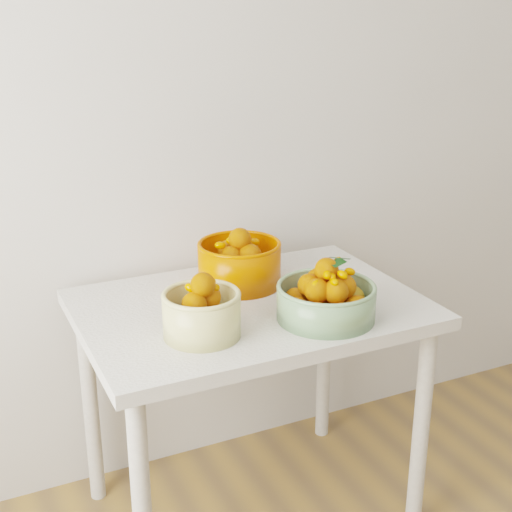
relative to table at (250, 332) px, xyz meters
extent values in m
cube|color=silver|center=(0.16, 0.40, 0.70)|extent=(4.00, 0.04, 2.70)
cube|color=silver|center=(0.00, 0.00, 0.08)|extent=(1.00, 0.70, 0.04)
cylinder|color=silver|center=(0.44, -0.29, -0.30)|extent=(0.05, 0.05, 0.71)
cylinder|color=silver|center=(-0.44, 0.29, -0.30)|extent=(0.05, 0.05, 0.71)
cylinder|color=silver|center=(0.44, 0.29, -0.30)|extent=(0.05, 0.05, 0.71)
cylinder|color=#DCCE86|center=(-0.21, -0.14, 0.15)|extent=(0.25, 0.25, 0.12)
torus|color=#DCCE86|center=(-0.21, -0.14, 0.21)|extent=(0.25, 0.25, 0.01)
sphere|color=#D1660C|center=(-0.16, -0.14, 0.14)|extent=(0.07, 0.07, 0.07)
sphere|color=#D1660C|center=(-0.21, -0.09, 0.14)|extent=(0.07, 0.07, 0.07)
sphere|color=#D1660C|center=(-0.26, -0.15, 0.14)|extent=(0.07, 0.07, 0.07)
sphere|color=#CF5805|center=(-0.21, -0.20, 0.14)|extent=(0.07, 0.07, 0.07)
sphere|color=#CF5805|center=(-0.21, -0.14, 0.14)|extent=(0.07, 0.07, 0.07)
sphere|color=#CF5805|center=(-0.18, -0.13, 0.20)|extent=(0.07, 0.07, 0.07)
sphere|color=#CF5805|center=(-0.23, -0.16, 0.20)|extent=(0.07, 0.07, 0.07)
sphere|color=#CF5805|center=(-0.20, -0.15, 0.24)|extent=(0.07, 0.07, 0.07)
ellipsoid|color=#EA6B00|center=(-0.21, -0.15, 0.22)|extent=(0.04, 0.04, 0.03)
ellipsoid|color=#EA6B00|center=(-0.17, -0.13, 0.24)|extent=(0.04, 0.04, 0.03)
ellipsoid|color=#EA6B00|center=(-0.20, -0.13, 0.25)|extent=(0.04, 0.04, 0.03)
ellipsoid|color=#EA6B00|center=(-0.21, -0.13, 0.24)|extent=(0.04, 0.04, 0.04)
ellipsoid|color=#EA6B00|center=(-0.20, -0.14, 0.22)|extent=(0.04, 0.04, 0.03)
ellipsoid|color=#EA6B00|center=(-0.23, -0.12, 0.23)|extent=(0.04, 0.04, 0.04)
ellipsoid|color=#EA6B00|center=(-0.17, -0.14, 0.23)|extent=(0.04, 0.03, 0.04)
ellipsoid|color=#EA6B00|center=(-0.17, -0.13, 0.22)|extent=(0.04, 0.04, 0.03)
cylinder|color=gray|center=(0.15, -0.19, 0.14)|extent=(0.37, 0.37, 0.10)
torus|color=gray|center=(0.15, -0.19, 0.19)|extent=(0.37, 0.37, 0.01)
sphere|color=#D1660C|center=(0.23, -0.19, 0.14)|extent=(0.07, 0.07, 0.07)
sphere|color=#CF5805|center=(0.21, -0.13, 0.14)|extent=(0.07, 0.07, 0.07)
sphere|color=#CF5805|center=(0.14, -0.10, 0.14)|extent=(0.07, 0.07, 0.07)
sphere|color=#CF5805|center=(0.08, -0.13, 0.14)|extent=(0.07, 0.07, 0.07)
sphere|color=#CF5805|center=(0.06, -0.19, 0.14)|extent=(0.06, 0.06, 0.06)
sphere|color=#CF5805|center=(0.08, -0.25, 0.14)|extent=(0.08, 0.08, 0.08)
sphere|color=#CF5805|center=(0.14, -0.28, 0.14)|extent=(0.07, 0.07, 0.07)
sphere|color=#CF5805|center=(0.20, -0.26, 0.14)|extent=(0.07, 0.07, 0.07)
sphere|color=#CF5805|center=(0.15, -0.19, 0.14)|extent=(0.07, 0.07, 0.07)
sphere|color=#CF5805|center=(0.19, -0.17, 0.20)|extent=(0.06, 0.06, 0.06)
sphere|color=#CF5805|center=(0.15, -0.14, 0.20)|extent=(0.07, 0.07, 0.07)
sphere|color=#CF5805|center=(0.10, -0.17, 0.20)|extent=(0.06, 0.06, 0.06)
sphere|color=#CF5805|center=(0.10, -0.21, 0.20)|extent=(0.07, 0.07, 0.07)
sphere|color=#CF5805|center=(0.15, -0.24, 0.20)|extent=(0.07, 0.07, 0.07)
sphere|color=#CF5805|center=(0.19, -0.22, 0.20)|extent=(0.07, 0.07, 0.07)
sphere|color=#CF5805|center=(0.15, -0.19, 0.24)|extent=(0.07, 0.07, 0.07)
ellipsoid|color=#EA6B00|center=(0.17, -0.23, 0.24)|extent=(0.04, 0.04, 0.04)
ellipsoid|color=#EA6B00|center=(0.14, -0.25, 0.23)|extent=(0.03, 0.04, 0.03)
ellipsoid|color=#EA6B00|center=(0.14, -0.19, 0.22)|extent=(0.04, 0.04, 0.03)
ellipsoid|color=#EA6B00|center=(0.21, -0.21, 0.23)|extent=(0.04, 0.04, 0.04)
ellipsoid|color=#EA6B00|center=(0.19, -0.16, 0.21)|extent=(0.04, 0.04, 0.03)
ellipsoid|color=#EA6B00|center=(0.09, -0.22, 0.22)|extent=(0.04, 0.04, 0.03)
ellipsoid|color=#EA6B00|center=(0.13, -0.22, 0.24)|extent=(0.04, 0.04, 0.03)
ellipsoid|color=#EA6B00|center=(0.14, -0.22, 0.23)|extent=(0.03, 0.04, 0.03)
ellipsoid|color=#EA6B00|center=(0.14, -0.20, 0.24)|extent=(0.04, 0.04, 0.04)
ellipsoid|color=#EA6B00|center=(0.20, -0.16, 0.25)|extent=(0.04, 0.04, 0.03)
ellipsoid|color=#EA6B00|center=(0.15, -0.20, 0.24)|extent=(0.04, 0.04, 0.03)
ellipsoid|color=#EA6B00|center=(0.17, -0.20, 0.22)|extent=(0.04, 0.03, 0.03)
cylinder|color=#DC4D01|center=(0.03, 0.15, 0.16)|extent=(0.32, 0.32, 0.13)
torus|color=#DC4D01|center=(0.03, 0.15, 0.23)|extent=(0.32, 0.32, 0.01)
sphere|color=#D1660C|center=(0.11, 0.15, 0.14)|extent=(0.08, 0.08, 0.08)
sphere|color=#CF5805|center=(0.07, 0.21, 0.14)|extent=(0.07, 0.07, 0.07)
sphere|color=#CF5805|center=(-0.01, 0.21, 0.14)|extent=(0.07, 0.07, 0.07)
sphere|color=#CF5805|center=(-0.05, 0.15, 0.14)|extent=(0.07, 0.07, 0.07)
sphere|color=#CF5805|center=(-0.01, 0.08, 0.14)|extent=(0.07, 0.07, 0.07)
sphere|color=#CF5805|center=(0.07, 0.08, 0.14)|extent=(0.07, 0.07, 0.07)
sphere|color=#CF5805|center=(0.03, 0.15, 0.14)|extent=(0.07, 0.07, 0.07)
sphere|color=#CF5805|center=(0.07, 0.17, 0.20)|extent=(0.08, 0.08, 0.08)
sphere|color=#CF5805|center=(0.01, 0.18, 0.20)|extent=(0.07, 0.07, 0.07)
sphere|color=#CF5805|center=(-0.01, 0.12, 0.20)|extent=(0.07, 0.07, 0.07)
sphere|color=#CF5805|center=(0.05, 0.11, 0.20)|extent=(0.08, 0.08, 0.08)
sphere|color=#CF5805|center=(0.03, 0.14, 0.25)|extent=(0.07, 0.07, 0.07)
ellipsoid|color=#EA6B00|center=(0.03, 0.15, 0.24)|extent=(0.04, 0.04, 0.03)
ellipsoid|color=#EA6B00|center=(0.03, 0.14, 0.26)|extent=(0.04, 0.04, 0.03)
ellipsoid|color=#EA6B00|center=(-0.03, 0.15, 0.24)|extent=(0.04, 0.03, 0.04)
ellipsoid|color=#EA6B00|center=(0.02, 0.14, 0.23)|extent=(0.04, 0.03, 0.03)
ellipsoid|color=#EA6B00|center=(0.03, 0.15, 0.26)|extent=(0.04, 0.04, 0.03)
ellipsoid|color=#EA6B00|center=(0.03, 0.13, 0.24)|extent=(0.03, 0.04, 0.03)
ellipsoid|color=#EA6B00|center=(0.04, 0.13, 0.25)|extent=(0.04, 0.05, 0.03)
ellipsoid|color=#EA6B00|center=(0.01, 0.15, 0.24)|extent=(0.05, 0.04, 0.03)
ellipsoid|color=#EA6B00|center=(0.02, 0.21, 0.22)|extent=(0.03, 0.04, 0.04)
ellipsoid|color=#EA6B00|center=(0.09, 0.15, 0.23)|extent=(0.04, 0.03, 0.03)
ellipsoid|color=#EA6B00|center=(0.02, 0.16, 0.24)|extent=(0.04, 0.04, 0.04)
camera|label=1|loc=(-0.81, -1.76, 0.94)|focal=50.00mm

